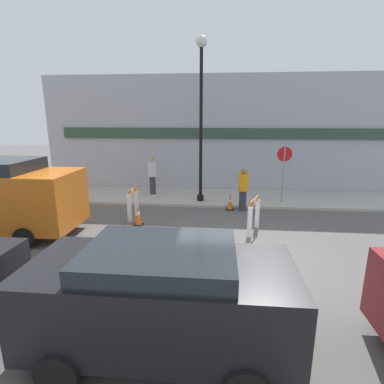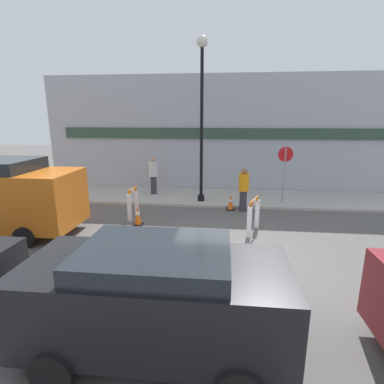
# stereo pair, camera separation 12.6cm
# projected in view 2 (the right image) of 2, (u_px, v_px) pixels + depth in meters

# --- Properties ---
(ground_plane) EXTENTS (60.00, 60.00, 0.00)m
(ground_plane) POSITION_uv_depth(u_px,v_px,m) (230.00, 260.00, 7.65)
(ground_plane) COLOR #565451
(sidewalk_slab) EXTENTS (18.00, 2.93, 0.10)m
(sidewalk_slab) POSITION_uv_depth(u_px,v_px,m) (228.00, 198.00, 13.39)
(sidewalk_slab) COLOR #ADA89E
(sidewalk_slab) RESTS_ON ground_plane
(storefront_facade) EXTENTS (18.00, 0.22, 5.50)m
(storefront_facade) POSITION_uv_depth(u_px,v_px,m) (229.00, 134.00, 14.21)
(storefront_facade) COLOR #A3A8B2
(storefront_facade) RESTS_ON ground_plane
(streetlamp_post) EXTENTS (0.44, 0.44, 6.42)m
(streetlamp_post) POSITION_uv_depth(u_px,v_px,m) (202.00, 101.00, 11.73)
(streetlamp_post) COLOR black
(streetlamp_post) RESTS_ON sidewalk_slab
(stop_sign) EXTENTS (0.60, 0.06, 2.30)m
(stop_sign) POSITION_uv_depth(u_px,v_px,m) (285.00, 166.00, 12.09)
(stop_sign) COLOR gray
(stop_sign) RESTS_ON sidewalk_slab
(barricade_0) EXTENTS (0.47, 0.97, 1.10)m
(barricade_0) POSITION_uv_depth(u_px,v_px,m) (254.00, 214.00, 9.34)
(barricade_0) COLOR white
(barricade_0) RESTS_ON ground_plane
(barricade_1) EXTENTS (0.22, 0.71, 1.12)m
(barricade_1) POSITION_uv_depth(u_px,v_px,m) (133.00, 203.00, 10.65)
(barricade_1) COLOR white
(barricade_1) RESTS_ON ground_plane
(traffic_cone_0) EXTENTS (0.30, 0.30, 0.73)m
(traffic_cone_0) POSITION_uv_depth(u_px,v_px,m) (138.00, 215.00, 10.05)
(traffic_cone_0) COLOR black
(traffic_cone_0) RESTS_ON ground_plane
(traffic_cone_1) EXTENTS (0.30, 0.30, 0.65)m
(traffic_cone_1) POSITION_uv_depth(u_px,v_px,m) (231.00, 202.00, 11.72)
(traffic_cone_1) COLOR black
(traffic_cone_1) RESTS_ON ground_plane
(traffic_cone_2) EXTENTS (0.30, 0.30, 0.56)m
(traffic_cone_2) POSITION_uv_depth(u_px,v_px,m) (188.00, 238.00, 8.34)
(traffic_cone_2) COLOR black
(traffic_cone_2) RESTS_ON ground_plane
(person_worker) EXTENTS (0.54, 0.54, 1.69)m
(person_worker) POSITION_uv_depth(u_px,v_px,m) (244.00, 188.00, 11.47)
(person_worker) COLOR #33333D
(person_worker) RESTS_ON ground_plane
(person_pedestrian) EXTENTS (0.42, 0.42, 1.71)m
(person_pedestrian) POSITION_uv_depth(u_px,v_px,m) (153.00, 174.00, 13.63)
(person_pedestrian) COLOR #33333D
(person_pedestrian) RESTS_ON sidewalk_slab
(parked_car_1) EXTENTS (3.93, 1.92, 1.74)m
(parked_car_1) POSITION_uv_depth(u_px,v_px,m) (156.00, 294.00, 4.48)
(parked_car_1) COLOR black
(parked_car_1) RESTS_ON ground_plane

